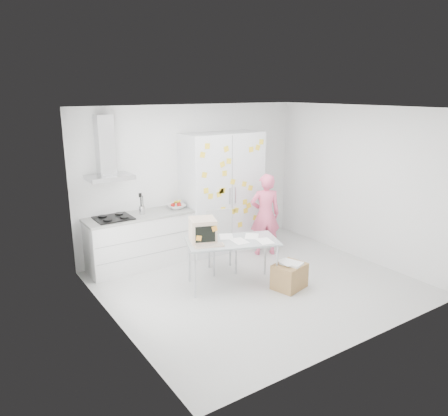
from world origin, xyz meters
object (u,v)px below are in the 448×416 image
desk (214,235)px  cardboard_box (289,276)px  chair (221,237)px  person (265,215)px

desk → cardboard_box: (0.93, -0.69, -0.63)m
chair → cardboard_box: 1.34m
person → chair: (-1.06, -0.16, -0.18)m
desk → chair: 0.73m
chair → desk: bearing=-113.0°
cardboard_box → chair: bearing=111.4°
desk → chair: desk is taller
desk → cardboard_box: bearing=-16.1°
person → desk: size_ratio=0.99×
desk → chair: bearing=68.1°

